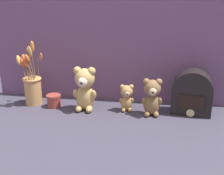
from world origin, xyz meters
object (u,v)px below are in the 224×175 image
(teddy_bear_large, at_px, (85,88))
(flower_vase, at_px, (32,86))
(teddy_bear_small, at_px, (127,97))
(decorative_tin_tall, at_px, (54,101))
(teddy_bear_medium, at_px, (152,96))
(vintage_radio, at_px, (192,94))

(teddy_bear_large, height_order, flower_vase, flower_vase)
(teddy_bear_small, bearing_deg, decorative_tin_tall, -178.81)
(teddy_bear_large, bearing_deg, teddy_bear_medium, -1.09)
(flower_vase, bearing_deg, decorative_tin_tall, -9.06)
(teddy_bear_small, distance_m, decorative_tin_tall, 0.40)
(teddy_bear_medium, distance_m, flower_vase, 0.66)
(teddy_bear_small, height_order, vintage_radio, vintage_radio)
(teddy_bear_large, relative_size, vintage_radio, 1.03)
(teddy_bear_medium, height_order, vintage_radio, vintage_radio)
(teddy_bear_large, height_order, teddy_bear_small, teddy_bear_large)
(teddy_bear_medium, xyz_separation_m, teddy_bear_small, (-0.13, 0.03, -0.03))
(teddy_bear_small, distance_m, vintage_radio, 0.34)
(vintage_radio, relative_size, decorative_tin_tall, 2.92)
(teddy_bear_small, bearing_deg, flower_vase, 178.69)
(teddy_bear_medium, distance_m, vintage_radio, 0.21)
(teddy_bear_large, relative_size, flower_vase, 0.66)
(teddy_bear_medium, height_order, teddy_bear_small, teddy_bear_medium)
(teddy_bear_large, bearing_deg, teddy_bear_small, 6.91)
(teddy_bear_small, relative_size, flower_vase, 0.40)
(flower_vase, bearing_deg, teddy_bear_medium, -3.92)
(teddy_bear_large, xyz_separation_m, flower_vase, (-0.31, 0.04, -0.02))
(teddy_bear_small, relative_size, decorative_tin_tall, 1.85)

